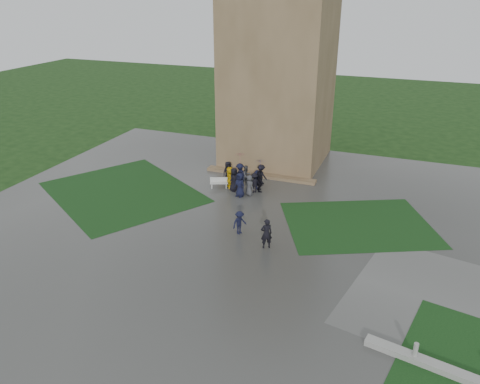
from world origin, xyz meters
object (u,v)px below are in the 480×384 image
(pedestrian_mid, at_px, (240,223))
(pedestrian_near, at_px, (266,234))
(tower, at_px, (280,54))
(bench, at_px, (219,183))

(pedestrian_mid, bearing_deg, pedestrian_near, -85.15)
(pedestrian_near, bearing_deg, pedestrian_mid, -59.36)
(pedestrian_mid, bearing_deg, tower, 39.16)
(bench, height_order, pedestrian_mid, pedestrian_mid)
(tower, bearing_deg, bench, -105.85)
(tower, distance_m, pedestrian_mid, 16.20)
(tower, height_order, pedestrian_near, tower)
(bench, bearing_deg, tower, 52.27)
(tower, relative_size, pedestrian_near, 9.81)
(tower, xyz_separation_m, pedestrian_mid, (1.83, -13.83, -8.23))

